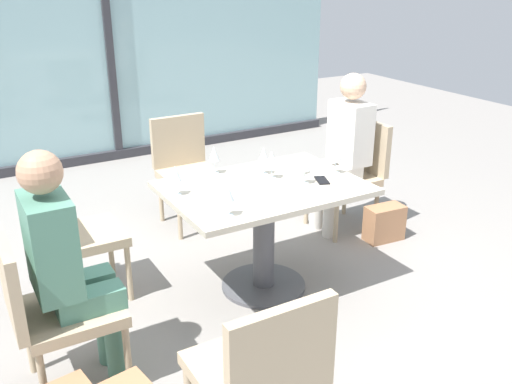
% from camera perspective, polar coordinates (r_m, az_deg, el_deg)
% --- Properties ---
extents(ground_plane, '(12.00, 12.00, 0.00)m').
position_cam_1_polar(ground_plane, '(3.85, 0.75, -9.50)').
color(ground_plane, gray).
extents(window_wall_backdrop, '(5.43, 0.10, 2.70)m').
position_cam_1_polar(window_wall_backdrop, '(6.30, -14.65, 13.92)').
color(window_wall_backdrop, '#8EB7BC').
rests_on(window_wall_backdrop, ground_plane).
extents(dining_table_main, '(1.21, 0.86, 0.73)m').
position_cam_1_polar(dining_table_main, '(3.60, 0.80, -2.16)').
color(dining_table_main, '#BCB29E').
rests_on(dining_table_main, ground_plane).
extents(chair_side_end, '(0.50, 0.46, 0.87)m').
position_cam_1_polar(chair_side_end, '(2.93, -20.16, -10.57)').
color(chair_side_end, tan).
rests_on(chair_side_end, ground_plane).
extents(chair_far_right, '(0.50, 0.46, 0.87)m').
position_cam_1_polar(chair_far_right, '(4.60, 9.73, 2.37)').
color(chair_far_right, tan).
rests_on(chair_far_right, ground_plane).
extents(chair_near_window, '(0.46, 0.51, 0.87)m').
position_cam_1_polar(chair_near_window, '(4.65, -7.04, 2.76)').
color(chair_near_window, tan).
rests_on(chair_near_window, ground_plane).
extents(chair_front_left, '(0.46, 0.50, 0.87)m').
position_cam_1_polar(chair_front_left, '(2.38, 0.53, -17.43)').
color(chair_front_left, tan).
rests_on(chair_front_left, ground_plane).
extents(chair_far_left, '(0.50, 0.46, 0.87)m').
position_cam_1_polar(chair_far_left, '(3.68, -18.47, -3.51)').
color(chair_far_left, tan).
rests_on(chair_far_left, ground_plane).
extents(person_side_end, '(0.39, 0.34, 1.26)m').
position_cam_1_polar(person_side_end, '(2.85, -18.53, -6.64)').
color(person_side_end, '#4C7F6B').
rests_on(person_side_end, ground_plane).
extents(person_far_right, '(0.39, 0.34, 1.26)m').
position_cam_1_polar(person_far_right, '(4.47, 8.80, 4.61)').
color(person_far_right, silver).
rests_on(person_far_right, ground_plane).
extents(wine_glass_0, '(0.07, 0.07, 0.18)m').
position_cam_1_polar(wine_glass_0, '(3.70, -4.28, 3.81)').
color(wine_glass_0, silver).
rests_on(wine_glass_0, dining_table_main).
extents(wine_glass_1, '(0.07, 0.07, 0.18)m').
position_cam_1_polar(wine_glass_1, '(3.05, -2.87, -0.14)').
color(wine_glass_1, silver).
rests_on(wine_glass_1, dining_table_main).
extents(wine_glass_2, '(0.07, 0.07, 0.18)m').
position_cam_1_polar(wine_glass_2, '(3.37, -8.14, 1.78)').
color(wine_glass_2, silver).
rests_on(wine_glass_2, dining_table_main).
extents(wine_glass_3, '(0.07, 0.07, 0.18)m').
position_cam_1_polar(wine_glass_3, '(3.60, 1.60, 3.35)').
color(wine_glass_3, silver).
rests_on(wine_glass_3, dining_table_main).
extents(wine_glass_4, '(0.07, 0.07, 0.18)m').
position_cam_1_polar(wine_glass_4, '(3.73, 8.10, 3.80)').
color(wine_glass_4, silver).
rests_on(wine_glass_4, dining_table_main).
extents(wine_glass_5, '(0.07, 0.07, 0.18)m').
position_cam_1_polar(wine_glass_5, '(3.52, 4.93, 2.86)').
color(wine_glass_5, silver).
rests_on(wine_glass_5, dining_table_main).
extents(wine_glass_6, '(0.07, 0.07, 0.18)m').
position_cam_1_polar(wine_glass_6, '(3.68, 0.75, 3.75)').
color(wine_glass_6, silver).
rests_on(wine_glass_6, dining_table_main).
extents(coffee_cup, '(0.08, 0.08, 0.09)m').
position_cam_1_polar(coffee_cup, '(3.73, 4.39, 2.52)').
color(coffee_cup, white).
rests_on(coffee_cup, dining_table_main).
extents(cell_phone_on_table, '(0.12, 0.16, 0.01)m').
position_cam_1_polar(cell_phone_on_table, '(3.62, 6.66, 1.18)').
color(cell_phone_on_table, black).
rests_on(cell_phone_on_table, dining_table_main).
extents(handbag_1, '(0.31, 0.18, 0.28)m').
position_cam_1_polar(handbag_1, '(4.52, 12.82, -3.08)').
color(handbag_1, '#A3704C').
rests_on(handbag_1, ground_plane).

